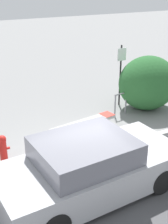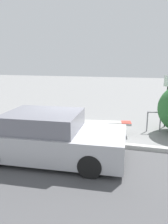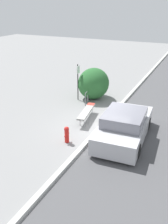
# 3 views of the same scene
# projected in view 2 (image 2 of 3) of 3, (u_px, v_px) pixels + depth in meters

# --- Properties ---
(ground_plane) EXTENTS (60.00, 60.00, 0.00)m
(ground_plane) POSITION_uv_depth(u_px,v_px,m) (81.00, 143.00, 7.55)
(ground_plane) COLOR gray
(curb) EXTENTS (60.00, 0.20, 0.13)m
(curb) POSITION_uv_depth(u_px,v_px,m) (81.00, 141.00, 7.54)
(curb) COLOR #B7B7B2
(curb) RESTS_ON ground_plane
(bench) EXTENTS (2.26, 0.74, 0.53)m
(bench) POSITION_uv_depth(u_px,v_px,m) (102.00, 123.00, 8.31)
(bench) COLOR #99999E
(bench) RESTS_ON ground_plane
(bike_rack) EXTENTS (0.55, 0.11, 0.83)m
(bike_rack) POSITION_uv_depth(u_px,v_px,m) (154.00, 119.00, 8.66)
(bike_rack) COLOR gray
(bike_rack) RESTS_ON ground_plane
(sign_post) EXTENTS (0.36, 0.08, 2.30)m
(sign_post) POSITION_uv_depth(u_px,v_px,m) (167.00, 95.00, 9.10)
(sign_post) COLOR black
(sign_post) RESTS_ON ground_plane
(fire_hydrant) EXTENTS (0.36, 0.22, 0.77)m
(fire_hydrant) POSITION_uv_depth(u_px,v_px,m) (39.00, 121.00, 8.77)
(fire_hydrant) COLOR red
(fire_hydrant) RESTS_ON ground_plane
(parked_car_near) EXTENTS (4.41, 2.14, 1.37)m
(parked_car_near) POSITION_uv_depth(u_px,v_px,m) (48.00, 137.00, 6.30)
(parked_car_near) COLOR black
(parked_car_near) RESTS_ON ground_plane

